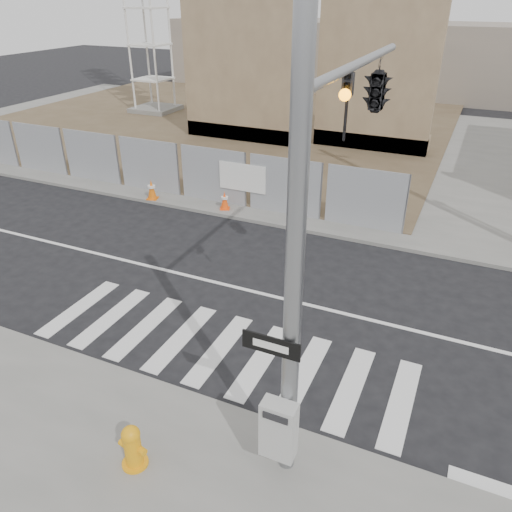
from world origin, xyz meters
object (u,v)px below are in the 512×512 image
at_px(fire_hydrant, 133,446).
at_px(signal_pole, 354,147).
at_px(traffic_cone_b, 53,161).
at_px(traffic_cone_d, 225,200).
at_px(traffic_cone_c, 152,190).

bearing_deg(fire_hydrant, signal_pole, 70.83).
height_order(fire_hydrant, traffic_cone_b, fire_hydrant).
bearing_deg(traffic_cone_b, signal_pole, -26.68).
bearing_deg(traffic_cone_d, fire_hydrant, -70.36).
height_order(fire_hydrant, traffic_cone_d, fire_hydrant).
distance_m(traffic_cone_c, traffic_cone_d, 2.95).
xyz_separation_m(signal_pole, traffic_cone_b, (-15.01, 7.54, -4.33)).
height_order(traffic_cone_c, traffic_cone_d, traffic_cone_c).
relative_size(traffic_cone_b, traffic_cone_c, 0.90).
distance_m(traffic_cone_b, traffic_cone_c, 6.22).
bearing_deg(traffic_cone_b, fire_hydrant, -41.76).
xyz_separation_m(signal_pole, traffic_cone_d, (-5.98, 6.52, -4.34)).
distance_m(signal_pole, fire_hydrant, 6.15).
height_order(signal_pole, traffic_cone_c, signal_pole).
distance_m(signal_pole, traffic_cone_b, 17.35).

